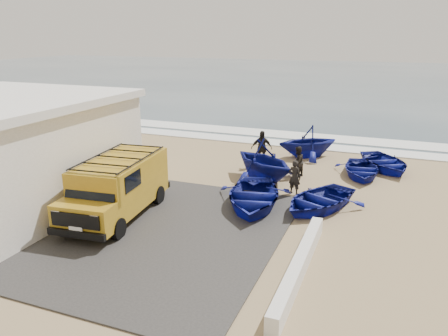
% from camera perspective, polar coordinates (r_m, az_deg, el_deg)
% --- Properties ---
extents(ground, '(160.00, 160.00, 0.00)m').
position_cam_1_polar(ground, '(17.14, -4.71, -5.69)').
color(ground, '#9F855C').
extents(slab, '(12.00, 10.00, 0.05)m').
position_cam_1_polar(slab, '(16.53, -14.09, -7.00)').
color(slab, '#393734').
rests_on(slab, ground).
extents(ocean, '(180.00, 88.00, 0.01)m').
position_cam_1_polar(ocean, '(70.81, 15.88, 11.19)').
color(ocean, '#385166').
rests_on(ocean, ground).
extents(surf_line, '(180.00, 1.60, 0.06)m').
position_cam_1_polar(surf_line, '(27.87, 6.13, 3.37)').
color(surf_line, white).
rests_on(surf_line, ground).
extents(surf_wash, '(180.00, 2.20, 0.04)m').
position_cam_1_polar(surf_wash, '(30.23, 7.40, 4.39)').
color(surf_wash, white).
rests_on(surf_wash, ground).
extents(parapet, '(0.35, 6.00, 0.55)m').
position_cam_1_polar(parapet, '(13.00, 9.80, -12.46)').
color(parapet, silver).
rests_on(parapet, ground).
extents(van, '(2.57, 5.45, 2.26)m').
position_cam_1_polar(van, '(16.80, -13.73, -2.20)').
color(van, '#AF841A').
rests_on(van, ground).
extents(boat_near_left, '(3.97, 4.88, 0.89)m').
position_cam_1_polar(boat_near_left, '(17.45, 3.80, -3.68)').
color(boat_near_left, navy).
rests_on(boat_near_left, ground).
extents(boat_near_right, '(4.02, 4.57, 0.79)m').
position_cam_1_polar(boat_near_right, '(17.58, 12.22, -4.07)').
color(boat_near_right, navy).
rests_on(boat_near_right, ground).
extents(boat_mid_left, '(4.87, 4.74, 1.95)m').
position_cam_1_polar(boat_mid_left, '(20.48, 5.17, 1.04)').
color(boat_mid_left, navy).
rests_on(boat_mid_left, ground).
extents(boat_mid_right, '(2.91, 3.71, 0.70)m').
position_cam_1_polar(boat_mid_right, '(22.09, 17.46, -0.19)').
color(boat_mid_right, navy).
rests_on(boat_mid_right, ground).
extents(boat_far_left, '(4.49, 4.41, 1.79)m').
position_cam_1_polar(boat_far_left, '(24.74, 10.88, 3.44)').
color(boat_far_left, navy).
rests_on(boat_far_left, ground).
extents(boat_far_right, '(4.13, 4.54, 0.77)m').
position_cam_1_polar(boat_far_right, '(23.60, 20.27, 0.71)').
color(boat_far_right, navy).
rests_on(boat_far_right, ground).
extents(fisherman_front, '(0.62, 0.48, 1.51)m').
position_cam_1_polar(fisherman_front, '(18.90, 9.21, -1.20)').
color(fisherman_front, black).
rests_on(fisherman_front, ground).
extents(fisherman_middle, '(0.77, 0.87, 1.51)m').
position_cam_1_polar(fisherman_middle, '(21.21, 9.57, 0.81)').
color(fisherman_middle, black).
rests_on(fisherman_middle, ground).
extents(fisherman_back, '(1.19, 0.85, 1.87)m').
position_cam_1_polar(fisherman_back, '(22.70, 4.92, 2.56)').
color(fisherman_back, black).
rests_on(fisherman_back, ground).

